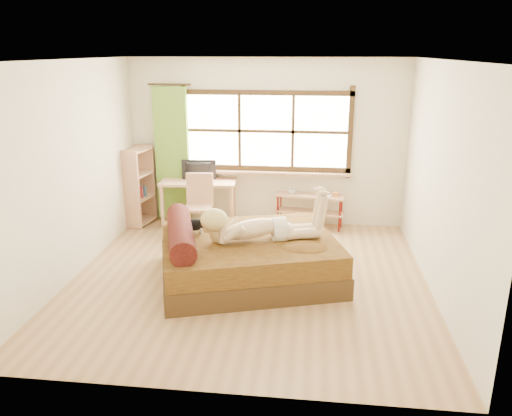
# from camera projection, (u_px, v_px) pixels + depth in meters

# --- Properties ---
(floor) EXTENTS (4.50, 4.50, 0.00)m
(floor) POSITION_uv_depth(u_px,v_px,m) (249.00, 279.00, 6.41)
(floor) COLOR #9E754C
(floor) RESTS_ON ground
(ceiling) EXTENTS (4.50, 4.50, 0.00)m
(ceiling) POSITION_uv_depth(u_px,v_px,m) (248.00, 60.00, 5.59)
(ceiling) COLOR white
(ceiling) RESTS_ON wall_back
(wall_back) EXTENTS (4.50, 0.00, 4.50)m
(wall_back) POSITION_uv_depth(u_px,v_px,m) (266.00, 143.00, 8.13)
(wall_back) COLOR silver
(wall_back) RESTS_ON floor
(wall_front) EXTENTS (4.50, 0.00, 4.50)m
(wall_front) POSITION_uv_depth(u_px,v_px,m) (210.00, 247.00, 3.87)
(wall_front) COLOR silver
(wall_front) RESTS_ON floor
(wall_left) EXTENTS (0.00, 4.50, 4.50)m
(wall_left) POSITION_uv_depth(u_px,v_px,m) (70.00, 172.00, 6.25)
(wall_left) COLOR silver
(wall_left) RESTS_ON floor
(wall_right) EXTENTS (0.00, 4.50, 4.50)m
(wall_right) POSITION_uv_depth(u_px,v_px,m) (441.00, 182.00, 5.75)
(wall_right) COLOR silver
(wall_right) RESTS_ON floor
(window) EXTENTS (2.80, 0.16, 1.46)m
(window) POSITION_uv_depth(u_px,v_px,m) (266.00, 134.00, 8.05)
(window) COLOR #FFEDBF
(window) RESTS_ON wall_back
(curtain) EXTENTS (0.55, 0.10, 2.20)m
(curtain) POSITION_uv_depth(u_px,v_px,m) (172.00, 155.00, 8.25)
(curtain) COLOR #609528
(curtain) RESTS_ON wall_back
(bed) EXTENTS (2.59, 2.31, 0.83)m
(bed) POSITION_uv_depth(u_px,v_px,m) (245.00, 256.00, 6.35)
(bed) COLOR #382811
(bed) RESTS_ON floor
(woman) EXTENTS (1.58, 0.87, 0.65)m
(woman) POSITION_uv_depth(u_px,v_px,m) (260.00, 215.00, 6.13)
(woman) COLOR #D1B087
(woman) RESTS_ON bed
(kitten) EXTENTS (0.35, 0.22, 0.26)m
(kitten) POSITION_uv_depth(u_px,v_px,m) (194.00, 223.00, 6.42)
(kitten) COLOR black
(kitten) RESTS_ON bed
(desk) EXTENTS (1.26, 0.65, 0.76)m
(desk) POSITION_uv_depth(u_px,v_px,m) (198.00, 187.00, 8.17)
(desk) COLOR tan
(desk) RESTS_ON floor
(monitor) EXTENTS (0.57, 0.12, 0.32)m
(monitor) POSITION_uv_depth(u_px,v_px,m) (198.00, 170.00, 8.14)
(monitor) COLOR black
(monitor) RESTS_ON desk
(chair) EXTENTS (0.46, 0.46, 0.96)m
(chair) POSITION_uv_depth(u_px,v_px,m) (199.00, 201.00, 7.86)
(chair) COLOR tan
(chair) RESTS_ON floor
(pipe_shelf) EXTENTS (1.14, 0.45, 0.63)m
(pipe_shelf) POSITION_uv_depth(u_px,v_px,m) (310.00, 203.00, 8.16)
(pipe_shelf) COLOR tan
(pipe_shelf) RESTS_ON floor
(cup) EXTENTS (0.13, 0.13, 0.09)m
(cup) POSITION_uv_depth(u_px,v_px,m) (292.00, 191.00, 8.14)
(cup) COLOR gray
(cup) RESTS_ON pipe_shelf
(book) EXTENTS (0.20, 0.25, 0.02)m
(book) POSITION_uv_depth(u_px,v_px,m) (322.00, 194.00, 8.09)
(book) COLOR gray
(book) RESTS_ON pipe_shelf
(bookshelf) EXTENTS (0.41, 0.61, 1.29)m
(bookshelf) POSITION_uv_depth(u_px,v_px,m) (139.00, 186.00, 8.24)
(bookshelf) COLOR tan
(bookshelf) RESTS_ON floor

